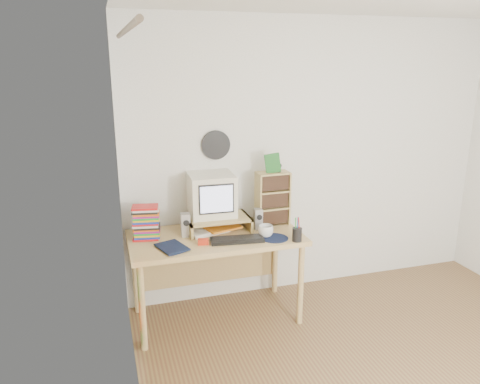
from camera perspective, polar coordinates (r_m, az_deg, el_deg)
back_wall at (r=4.36m, az=8.97°, el=4.02°), size 3.50×0.00×3.50m
left_wall at (r=2.27m, az=-12.50°, el=-7.47°), size 0.00×3.50×3.50m
curtain at (r=2.76m, az=-12.39°, el=-5.45°), size 0.00×2.20×2.20m
wall_disc at (r=4.00m, az=-2.96°, el=5.74°), size 0.25×0.02×0.25m
desk at (r=3.94m, az=-3.19°, el=-6.81°), size 1.40×0.70×0.75m
monitor_riser at (r=3.90m, az=-2.66°, el=-3.43°), size 0.52×0.30×0.12m
crt_monitor at (r=3.88m, az=-3.38°, el=-0.45°), size 0.38×0.38×0.35m
speaker_left at (r=3.80m, az=-6.66°, el=-4.00°), size 0.08×0.08×0.19m
speaker_right at (r=3.94m, az=2.21°, el=-3.30°), size 0.07×0.07×0.18m
keyboard at (r=3.70m, az=-0.37°, el=-5.84°), size 0.43×0.19×0.03m
dvd_stack at (r=3.79m, az=-11.38°, el=-3.55°), size 0.22×0.17×0.29m
cd_rack at (r=4.02m, az=3.99°, el=-0.78°), size 0.28×0.16×0.46m
mug at (r=3.79m, az=3.15°, el=-4.78°), size 0.14×0.14×0.10m
diary at (r=3.56m, az=-9.62°, el=-6.83°), size 0.27×0.23×0.05m
mousepad at (r=3.78m, az=4.24°, el=-5.63°), size 0.28×0.28×0.00m
pen_cup at (r=3.71m, az=6.98°, el=-4.87°), size 0.10×0.10×0.15m
papers at (r=3.93m, az=-3.45°, el=-4.44°), size 0.38×0.32×0.04m
red_box at (r=3.65m, az=-4.50°, el=-6.07°), size 0.09×0.07×0.04m
game_box at (r=3.93m, az=3.99°, el=3.53°), size 0.13×0.05×0.16m
webcam at (r=3.97m, az=4.78°, el=3.00°), size 0.05×0.05×0.08m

